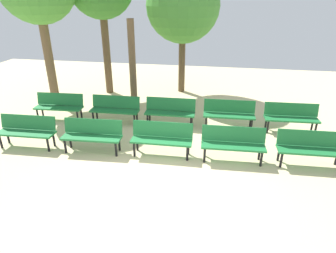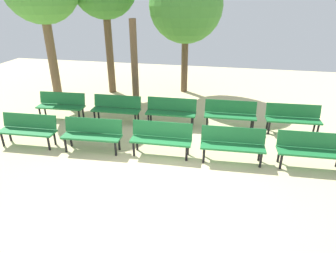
% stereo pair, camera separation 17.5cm
% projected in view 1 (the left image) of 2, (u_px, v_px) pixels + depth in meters
% --- Properties ---
extents(ground_plane, '(24.05, 24.05, 0.00)m').
position_uv_depth(ground_plane, '(151.00, 190.00, 6.44)').
color(ground_plane, beige).
extents(bench_r0_c0, '(1.62, 0.54, 0.87)m').
position_uv_depth(bench_r0_c0, '(27.00, 129.00, 8.10)').
color(bench_r0_c0, '#1E7238').
rests_on(bench_r0_c0, ground_plane).
extents(bench_r0_c1, '(1.62, 0.56, 0.87)m').
position_uv_depth(bench_r0_c1, '(92.00, 134.00, 7.86)').
color(bench_r0_c1, '#1E7238').
rests_on(bench_r0_c1, ground_plane).
extents(bench_r0_c2, '(1.61, 0.51, 0.87)m').
position_uv_depth(bench_r0_c2, '(162.00, 137.00, 7.68)').
color(bench_r0_c2, '#1E7238').
rests_on(bench_r0_c2, ground_plane).
extents(bench_r0_c3, '(1.62, 0.54, 0.87)m').
position_uv_depth(bench_r0_c3, '(233.00, 142.00, 7.42)').
color(bench_r0_c3, '#1E7238').
rests_on(bench_r0_c3, ground_plane).
extents(bench_r0_c4, '(1.62, 0.54, 0.87)m').
position_uv_depth(bench_r0_c4, '(311.00, 147.00, 7.20)').
color(bench_r0_c4, '#1E7238').
rests_on(bench_r0_c4, ground_plane).
extents(bench_r1_c0, '(1.62, 0.57, 0.87)m').
position_uv_depth(bench_r1_c0, '(59.00, 105.00, 9.86)').
color(bench_r1_c0, '#1E7238').
rests_on(bench_r1_c0, ground_plane).
extents(bench_r1_c1, '(1.61, 0.51, 0.87)m').
position_uv_depth(bench_r1_c1, '(115.00, 108.00, 9.62)').
color(bench_r1_c1, '#1E7238').
rests_on(bench_r1_c1, ground_plane).
extents(bench_r1_c2, '(1.61, 0.51, 0.87)m').
position_uv_depth(bench_r1_c2, '(170.00, 110.00, 9.42)').
color(bench_r1_c2, '#1E7238').
rests_on(bench_r1_c2, ground_plane).
extents(bench_r1_c3, '(1.61, 0.53, 0.87)m').
position_uv_depth(bench_r1_c3, '(229.00, 112.00, 9.24)').
color(bench_r1_c3, '#1E7238').
rests_on(bench_r1_c3, ground_plane).
extents(bench_r1_c4, '(1.62, 0.55, 0.87)m').
position_uv_depth(bench_r1_c4, '(291.00, 116.00, 8.99)').
color(bench_r1_c4, '#1E7238').
rests_on(bench_r1_c4, ground_plane).
extents(tree_1, '(2.90, 2.90, 4.94)m').
position_uv_depth(tree_1, '(183.00, 6.00, 11.43)').
color(tree_1, brown).
rests_on(tree_1, ground_plane).
extents(tree_3, '(0.24, 0.24, 3.17)m').
position_uv_depth(tree_3, '(133.00, 66.00, 10.40)').
color(tree_3, brown).
rests_on(tree_3, ground_plane).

